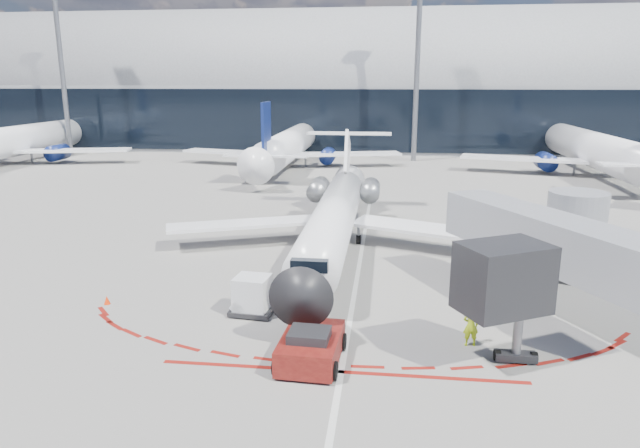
# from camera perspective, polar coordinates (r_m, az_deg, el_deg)

# --- Properties ---
(ground) EXTENTS (260.00, 260.00, 0.00)m
(ground) POSITION_cam_1_polar(r_m,az_deg,el_deg) (32.91, 3.80, -4.94)
(ground) COLOR slate
(ground) RESTS_ON ground
(apron_centerline) EXTENTS (0.25, 40.00, 0.01)m
(apron_centerline) POSITION_cam_1_polar(r_m,az_deg,el_deg) (34.80, 3.98, -3.85)
(apron_centerline) COLOR silver
(apron_centerline) RESTS_ON ground
(apron_stop_bar) EXTENTS (14.00, 0.25, 0.01)m
(apron_stop_bar) POSITION_cam_1_polar(r_m,az_deg,el_deg) (22.38, 2.13, -14.56)
(apron_stop_bar) COLOR maroon
(apron_stop_bar) RESTS_ON ground
(terminal_building) EXTENTS (150.00, 24.15, 24.00)m
(terminal_building) POSITION_cam_1_polar(r_m,az_deg,el_deg) (96.07, 6.07, 12.78)
(terminal_building) COLOR #979A9D
(terminal_building) RESTS_ON ground
(jet_bridge) EXTENTS (10.03, 15.20, 4.90)m
(jet_bridge) POSITION_cam_1_polar(r_m,az_deg,el_deg) (30.25, 22.43, -1.77)
(jet_bridge) COLOR #94969D
(jet_bridge) RESTS_ON ground
(light_mast_west) EXTENTS (0.70, 0.70, 25.00)m
(light_mast_west) POSITION_cam_1_polar(r_m,az_deg,el_deg) (91.76, -24.42, 14.06)
(light_mast_west) COLOR slate
(light_mast_west) RESTS_ON ground
(light_mast_centre) EXTENTS (0.70, 0.70, 25.00)m
(light_mast_centre) POSITION_cam_1_polar(r_m,az_deg,el_deg) (79.16, 9.69, 15.26)
(light_mast_centre) COLOR slate
(light_mast_centre) RESTS_ON ground
(regional_jet) EXTENTS (22.65, 27.93, 6.99)m
(regional_jet) POSITION_cam_1_polar(r_m,az_deg,el_deg) (36.95, 1.53, 1.00)
(regional_jet) COLOR white
(regional_jet) RESTS_ON ground
(pushback_tug) EXTENTS (2.59, 5.72, 1.47)m
(pushback_tug) POSITION_cam_1_polar(r_m,az_deg,el_deg) (22.80, -0.91, -12.16)
(pushback_tug) COLOR #4F0C0B
(pushback_tug) RESTS_ON ground
(ramp_worker) EXTENTS (0.71, 0.52, 1.80)m
(ramp_worker) POSITION_cam_1_polar(r_m,az_deg,el_deg) (24.79, 14.85, -9.77)
(ramp_worker) COLOR #BCE117
(ramp_worker) RESTS_ON ground
(uld_container) EXTENTS (2.12, 1.86, 1.84)m
(uld_container) POSITION_cam_1_polar(r_m,az_deg,el_deg) (27.25, -6.77, -7.12)
(uld_container) COLOR black
(uld_container) RESTS_ON ground
(safety_cone_left) EXTENTS (0.31, 0.31, 0.43)m
(safety_cone_left) POSITION_cam_1_polar(r_m,az_deg,el_deg) (30.31, -20.53, -7.13)
(safety_cone_left) COLOR #F93005
(safety_cone_left) RESTS_ON ground
(bg_airliner_0) EXTENTS (35.44, 37.53, 11.47)m
(bg_airliner_0) POSITION_cam_1_polar(r_m,az_deg,el_deg) (86.78, -28.14, 9.23)
(bg_airliner_0) COLOR white
(bg_airliner_0) RESTS_ON ground
(bg_airliner_1) EXTENTS (33.28, 35.23, 10.77)m
(bg_airliner_1) POSITION_cam_1_polar(r_m,az_deg,el_deg) (74.00, -3.06, 10.00)
(bg_airliner_1) COLOR white
(bg_airliner_1) RESTS_ON ground
(bg_airliner_2) EXTENTS (35.48, 37.57, 11.48)m
(bg_airliner_2) POSITION_cam_1_polar(r_m,az_deg,el_deg) (74.01, 25.97, 8.89)
(bg_airliner_2) COLOR white
(bg_airliner_2) RESTS_ON ground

